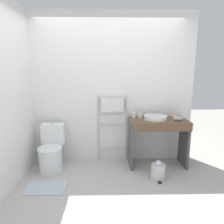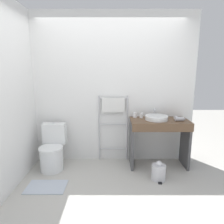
{
  "view_description": "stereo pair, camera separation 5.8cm",
  "coord_description": "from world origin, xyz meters",
  "px_view_note": "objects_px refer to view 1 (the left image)",
  "views": [
    {
      "loc": [
        -0.04,
        -2.27,
        1.65
      ],
      "look_at": [
        0.03,
        0.84,
        1.0
      ],
      "focal_mm": 32.0,
      "sensor_mm": 36.0,
      "label": 1
    },
    {
      "loc": [
        0.02,
        -2.27,
        1.65
      ],
      "look_at": [
        0.03,
        0.84,
        1.0
      ],
      "focal_mm": 32.0,
      "sensor_mm": 36.0,
      "label": 2
    }
  ],
  "objects_px": {
    "cup_near_edge": "(140,115)",
    "trash_bin": "(158,171)",
    "towel_radiator": "(112,113)",
    "hair_dryer": "(178,118)",
    "sink_basin": "(156,117)",
    "cup_near_wall": "(134,115)",
    "toilet": "(51,152)"
  },
  "relations": [
    {
      "from": "cup_near_edge",
      "to": "trash_bin",
      "type": "relative_size",
      "value": 0.29
    },
    {
      "from": "towel_radiator",
      "to": "hair_dryer",
      "type": "bearing_deg",
      "value": -14.0
    },
    {
      "from": "sink_basin",
      "to": "cup_near_wall",
      "type": "relative_size",
      "value": 4.02
    },
    {
      "from": "cup_near_wall",
      "to": "hair_dryer",
      "type": "xyz_separation_m",
      "value": [
        0.71,
        -0.23,
        -0.01
      ]
    },
    {
      "from": "toilet",
      "to": "cup_near_wall",
      "type": "bearing_deg",
      "value": 10.44
    },
    {
      "from": "toilet",
      "to": "trash_bin",
      "type": "height_order",
      "value": "toilet"
    },
    {
      "from": "hair_dryer",
      "to": "trash_bin",
      "type": "relative_size",
      "value": 0.58
    },
    {
      "from": "sink_basin",
      "to": "cup_near_wall",
      "type": "distance_m",
      "value": 0.38
    },
    {
      "from": "towel_radiator",
      "to": "sink_basin",
      "type": "bearing_deg",
      "value": -15.6
    },
    {
      "from": "trash_bin",
      "to": "towel_radiator",
      "type": "bearing_deg",
      "value": 135.46
    },
    {
      "from": "towel_radiator",
      "to": "sink_basin",
      "type": "height_order",
      "value": "towel_radiator"
    },
    {
      "from": "sink_basin",
      "to": "cup_near_wall",
      "type": "xyz_separation_m",
      "value": [
        -0.35,
        0.16,
        0.01
      ]
    },
    {
      "from": "towel_radiator",
      "to": "cup_near_wall",
      "type": "relative_size",
      "value": 12.84
    },
    {
      "from": "toilet",
      "to": "sink_basin",
      "type": "height_order",
      "value": "sink_basin"
    },
    {
      "from": "hair_dryer",
      "to": "trash_bin",
      "type": "xyz_separation_m",
      "value": [
        -0.4,
        -0.41,
        -0.73
      ]
    },
    {
      "from": "cup_near_wall",
      "to": "hair_dryer",
      "type": "bearing_deg",
      "value": -17.68
    },
    {
      "from": "cup_near_wall",
      "to": "cup_near_edge",
      "type": "distance_m",
      "value": 0.11
    },
    {
      "from": "hair_dryer",
      "to": "cup_near_edge",
      "type": "bearing_deg",
      "value": 161.11
    },
    {
      "from": "towel_radiator",
      "to": "trash_bin",
      "type": "distance_m",
      "value": 1.24
    },
    {
      "from": "toilet",
      "to": "trash_bin",
      "type": "relative_size",
      "value": 2.47
    },
    {
      "from": "cup_near_wall",
      "to": "cup_near_edge",
      "type": "bearing_deg",
      "value": -10.84
    },
    {
      "from": "trash_bin",
      "to": "hair_dryer",
      "type": "bearing_deg",
      "value": 45.43
    },
    {
      "from": "hair_dryer",
      "to": "toilet",
      "type": "bearing_deg",
      "value": -179.07
    },
    {
      "from": "toilet",
      "to": "cup_near_edge",
      "type": "bearing_deg",
      "value": 8.91
    },
    {
      "from": "cup_near_wall",
      "to": "cup_near_edge",
      "type": "relative_size",
      "value": 1.08
    },
    {
      "from": "toilet",
      "to": "towel_radiator",
      "type": "height_order",
      "value": "towel_radiator"
    },
    {
      "from": "toilet",
      "to": "sink_basin",
      "type": "xyz_separation_m",
      "value": [
        1.76,
        0.1,
        0.56
      ]
    },
    {
      "from": "cup_near_wall",
      "to": "toilet",
      "type": "bearing_deg",
      "value": -169.56
    },
    {
      "from": "cup_near_edge",
      "to": "towel_radiator",
      "type": "bearing_deg",
      "value": 172.21
    },
    {
      "from": "toilet",
      "to": "sink_basin",
      "type": "relative_size",
      "value": 1.99
    },
    {
      "from": "toilet",
      "to": "towel_radiator",
      "type": "relative_size",
      "value": 0.62
    },
    {
      "from": "sink_basin",
      "to": "trash_bin",
      "type": "distance_m",
      "value": 0.88
    }
  ]
}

